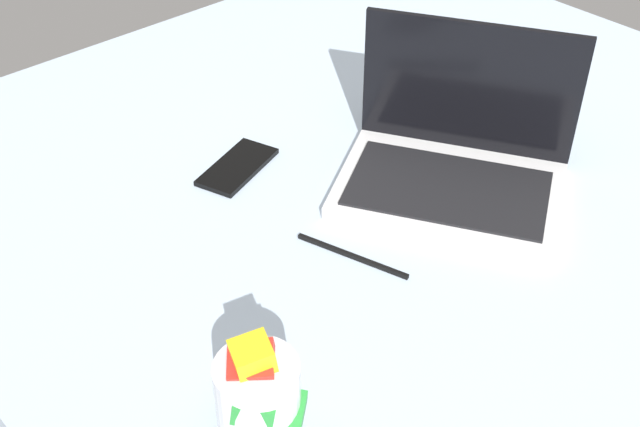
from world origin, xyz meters
The scene contains 5 objects.
bed_mattress centered at (0.00, 0.00, 9.00)cm, with size 180.00×140.00×18.00cm, color silver.
laptop centered at (-11.72, 1.10, 22.41)cm, with size 40.10×36.54×23.00cm.
snack_cup centered at (4.86, -49.85, 23.98)cm, with size 10.06×9.36×13.90cm.
cell_phone centered at (-36.84, -21.15, 18.40)cm, with size 6.80×14.00×0.80cm, color black.
charger_cable centered at (-9.58, -22.38, 18.30)cm, with size 17.00×0.60×0.60cm, color black.
Camera 1 is at (48.96, -81.22, 91.36)cm, focal length 45.30 mm.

